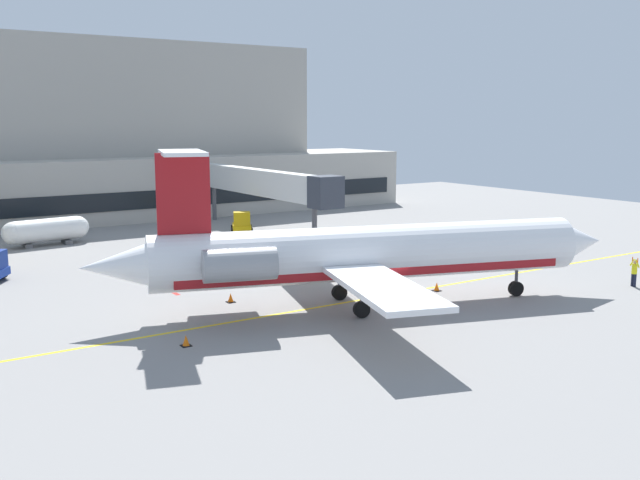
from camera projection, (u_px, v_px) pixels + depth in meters
ground at (387, 308)px, 40.92m from camera, size 120.00×120.00×0.11m
terminal_building at (95, 151)px, 77.20m from camera, size 78.94×13.44×19.18m
jet_bridge_east at (265, 183)px, 66.57m from camera, size 2.40×23.81×6.09m
regional_jet at (362, 254)px, 40.39m from camera, size 30.37×22.02×9.04m
pushback_tractor at (242, 224)px, 66.80m from camera, size 2.94×3.34×2.16m
fuel_tank at (46, 230)px, 60.78m from camera, size 7.32×2.61×2.30m
marshaller at (634, 272)px, 45.89m from camera, size 0.34×0.83×1.90m
safety_cone_alpha at (186, 341)px, 33.91m from camera, size 0.47×0.47×0.55m
safety_cone_bravo at (231, 298)px, 42.03m from camera, size 0.47×0.47×0.55m
safety_cone_charlie at (437, 287)px, 44.79m from camera, size 0.47×0.47×0.55m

